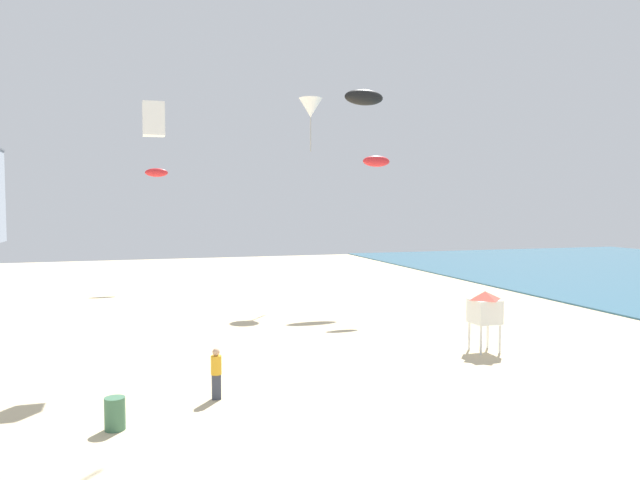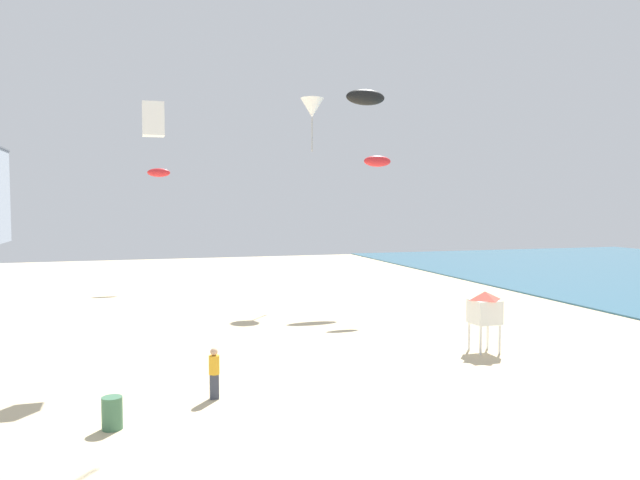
% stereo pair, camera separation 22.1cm
% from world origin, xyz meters
% --- Properties ---
extents(kite_flyer, '(0.34, 0.34, 1.64)m').
position_xyz_m(kite_flyer, '(-2.35, 8.78, 0.92)').
color(kite_flyer, '#383D4C').
rests_on(kite_flyer, ground).
extents(lifeguard_stand, '(1.10, 1.10, 2.55)m').
position_xyz_m(lifeguard_stand, '(9.26, 11.69, 1.84)').
color(lifeguard_stand, white).
rests_on(lifeguard_stand, ground).
extents(beach_trash_bin, '(0.56, 0.56, 0.90)m').
position_xyz_m(beach_trash_bin, '(-5.36, 6.99, 0.45)').
color(beach_trash_bin, '#3D6B4C').
rests_on(beach_trash_bin, ground).
extents(kite_white_box, '(0.84, 0.84, 1.31)m').
position_xyz_m(kite_white_box, '(-3.89, 14.84, 9.54)').
color(kite_white_box, white).
extents(kite_white_delta_2, '(1.54, 1.54, 3.49)m').
position_xyz_m(kite_white_delta_2, '(6.64, 28.35, 12.49)').
color(kite_white_delta_2, white).
extents(kite_black_parafoil_2, '(2.69, 0.75, 1.04)m').
position_xyz_m(kite_black_parafoil_2, '(9.98, 27.32, 13.17)').
color(kite_black_parafoil_2, black).
extents(kite_red_parafoil, '(1.65, 0.46, 0.64)m').
position_xyz_m(kite_red_parafoil, '(8.82, 22.41, 8.65)').
color(kite_red_parafoil, red).
extents(kite_red_parafoil_2, '(1.68, 0.47, 0.65)m').
position_xyz_m(kite_red_parafoil_2, '(-2.81, 37.21, 8.55)').
color(kite_red_parafoil_2, red).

